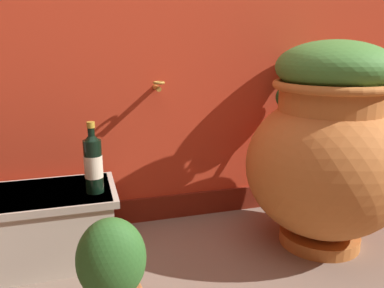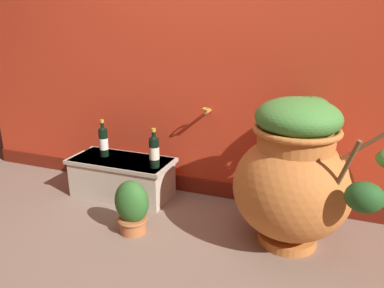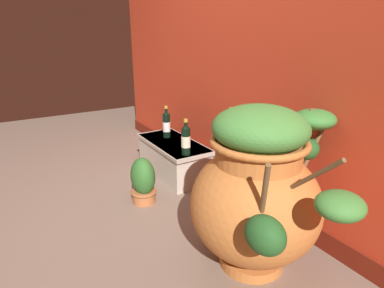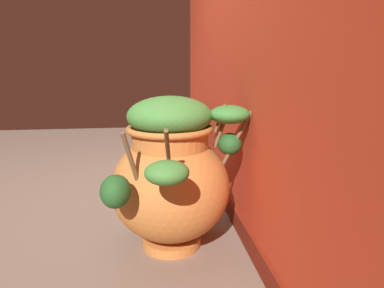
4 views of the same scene
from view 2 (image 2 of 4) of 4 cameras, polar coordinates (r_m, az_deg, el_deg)
ground_plane at (r=2.09m, az=-6.49°, el=-20.54°), size 7.00×7.00×0.00m
back_wall at (r=2.75m, az=4.52°, el=17.92°), size 4.40×0.33×2.60m
terracotta_urn at (r=2.25m, az=15.79°, el=-4.52°), size 0.95×1.00×0.92m
stone_ledge at (r=2.94m, az=-10.90°, el=-4.90°), size 0.81×0.38×0.31m
wine_bottle_left at (r=2.65m, az=-5.96°, el=-1.00°), size 0.07×0.07×0.30m
wine_bottle_middle at (r=2.95m, az=-13.74°, el=0.52°), size 0.07×0.07×0.30m
potted_shrub at (r=2.42m, az=-9.41°, el=-9.76°), size 0.23×0.20×0.36m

